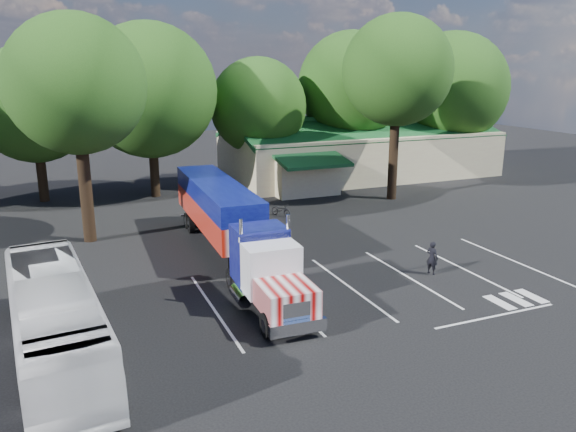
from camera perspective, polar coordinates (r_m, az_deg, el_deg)
name	(u,v)px	position (r m, az deg, el deg)	size (l,w,h in m)	color
ground	(298,249)	(31.11, 0.98, -3.37)	(120.00, 120.00, 0.00)	black
event_hall	(358,152)	(52.19, 7.10, 6.51)	(24.20, 14.12, 5.55)	beige
tree_row_b	(34,104)	(44.97, -24.41, 10.28)	(8.40, 8.40, 11.35)	black
tree_row_c	(149,91)	(43.84, -13.89, 12.26)	(10.00, 10.00, 13.05)	black
tree_row_d	(258,106)	(47.40, -3.04, 11.07)	(8.00, 8.00, 10.60)	black
tree_row_e	(352,86)	(51.47, 6.48, 12.98)	(9.60, 9.60, 12.90)	black
tree_row_f	(452,88)	(56.03, 16.29, 12.35)	(10.40, 10.40, 13.00)	black
tree_near_left	(76,85)	(33.12, -20.76, 12.35)	(7.60, 7.60, 12.65)	black
tree_near_right	(397,71)	(42.52, 11.06, 14.27)	(8.00, 8.00, 13.50)	black
semi_truck	(228,219)	(29.11, -6.13, -0.31)	(3.15, 18.28, 3.81)	black
woman	(432,258)	(28.10, 14.43, -4.13)	(0.60, 0.39, 1.64)	black
bicycle	(281,210)	(37.84, -0.72, 0.62)	(0.54, 1.55, 0.81)	black
tour_bus	(54,320)	(20.80, -22.64, -9.70)	(2.53, 10.82, 3.01)	silver
silver_sedan	(285,182)	(45.28, -0.26, 3.51)	(1.67, 4.78, 1.58)	#97999E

